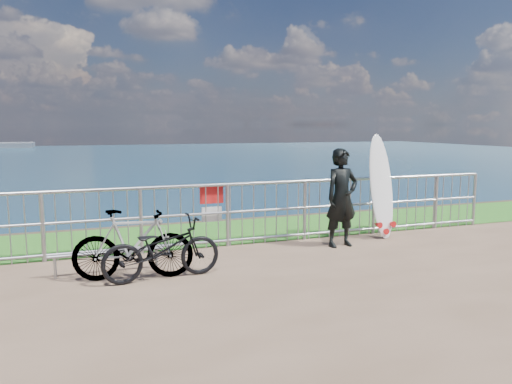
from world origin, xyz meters
name	(u,v)px	position (x,y,z in m)	size (l,w,h in m)	color
grass_strip	(236,231)	(0.00, 2.70, 0.01)	(120.00, 120.00, 0.00)	#266D1E
railing	(255,212)	(0.01, 1.60, 0.58)	(10.06, 0.10, 1.13)	#9A9DA2
surfer	(342,198)	(1.38, 0.91, 0.86)	(0.63, 0.41, 1.73)	black
surfboard	(381,190)	(2.44, 1.27, 0.91)	(0.56, 0.51, 1.98)	white
bicycle_near	(162,249)	(-1.91, 0.07, 0.44)	(0.58, 1.66, 0.87)	black
bicycle_far	(133,244)	(-2.28, 0.21, 0.49)	(0.47, 1.65, 0.99)	black
bike_rack	(107,255)	(-2.61, 0.60, 0.28)	(1.60, 0.05, 0.34)	#9A9DA2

